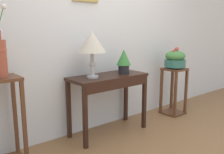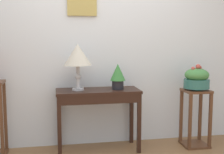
{
  "view_description": "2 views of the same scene",
  "coord_description": "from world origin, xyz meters",
  "px_view_note": "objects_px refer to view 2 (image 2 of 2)",
  "views": [
    {
      "loc": [
        -1.96,
        -1.37,
        1.35
      ],
      "look_at": [
        -0.0,
        1.03,
        0.73
      ],
      "focal_mm": 39.4,
      "sensor_mm": 36.0,
      "label": 1
    },
    {
      "loc": [
        -0.59,
        -2.61,
        1.39
      ],
      "look_at": [
        0.11,
        1.09,
        0.91
      ],
      "focal_mm": 48.75,
      "sensor_mm": 36.0,
      "label": 2
    }
  ],
  "objects_px": {
    "console_table": "(98,100)",
    "pedestal_stand_right": "(195,118)",
    "table_lamp": "(78,56)",
    "planter_bowl_wide_right": "(197,79)",
    "potted_plant_on_console": "(118,75)"
  },
  "relations": [
    {
      "from": "table_lamp",
      "to": "pedestal_stand_right",
      "type": "distance_m",
      "value": 1.7
    },
    {
      "from": "table_lamp",
      "to": "pedestal_stand_right",
      "type": "height_order",
      "value": "table_lamp"
    },
    {
      "from": "pedestal_stand_right",
      "to": "planter_bowl_wide_right",
      "type": "relative_size",
      "value": 2.27
    },
    {
      "from": "potted_plant_on_console",
      "to": "pedestal_stand_right",
      "type": "height_order",
      "value": "potted_plant_on_console"
    },
    {
      "from": "console_table",
      "to": "table_lamp",
      "type": "distance_m",
      "value": 0.58
    },
    {
      "from": "planter_bowl_wide_right",
      "to": "potted_plant_on_console",
      "type": "bearing_deg",
      "value": 176.53
    },
    {
      "from": "potted_plant_on_console",
      "to": "pedestal_stand_right",
      "type": "relative_size",
      "value": 0.43
    },
    {
      "from": "table_lamp",
      "to": "planter_bowl_wide_right",
      "type": "relative_size",
      "value": 1.7
    },
    {
      "from": "potted_plant_on_console",
      "to": "planter_bowl_wide_right",
      "type": "distance_m",
      "value": 1.01
    },
    {
      "from": "planter_bowl_wide_right",
      "to": "pedestal_stand_right",
      "type": "bearing_deg",
      "value": -138.47
    },
    {
      "from": "table_lamp",
      "to": "potted_plant_on_console",
      "type": "relative_size",
      "value": 1.77
    },
    {
      "from": "pedestal_stand_right",
      "to": "table_lamp",
      "type": "bearing_deg",
      "value": 176.96
    },
    {
      "from": "console_table",
      "to": "table_lamp",
      "type": "relative_size",
      "value": 1.82
    },
    {
      "from": "pedestal_stand_right",
      "to": "console_table",
      "type": "bearing_deg",
      "value": 177.44
    },
    {
      "from": "console_table",
      "to": "pedestal_stand_right",
      "type": "distance_m",
      "value": 1.29
    }
  ]
}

